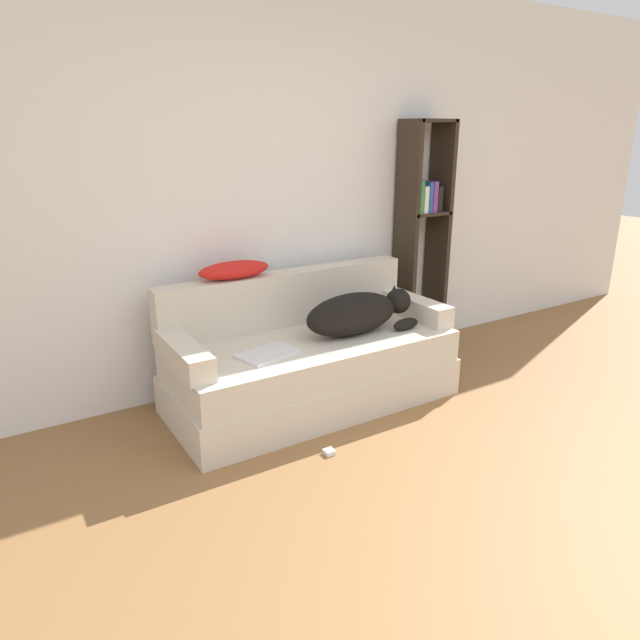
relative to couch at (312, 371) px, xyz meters
The scene contains 11 objects.
ground_plane 2.06m from the couch, 85.56° to the right, with size 20.00×20.00×0.00m, color olive.
wall_back 1.28m from the couch, 74.81° to the left, with size 8.00×0.06×2.70m.
couch is the anchor object (origin of this frame).
couch_backrest 0.54m from the couch, 90.00° to the left, with size 1.80×0.15×0.37m.
couch_arm_left 0.90m from the couch, behind, with size 0.15×0.64×0.14m.
couch_arm_right 0.90m from the couch, ahead, with size 0.15×0.64×0.14m.
dog 0.48m from the couch, 13.75° to the right, with size 0.80×0.28×0.27m.
laptop 0.45m from the couch, 163.40° to the right, with size 0.39×0.30×0.02m.
throw_pillow 0.82m from the couch, 135.91° to the left, with size 0.48×0.18×0.11m.
bookshelf 1.52m from the couch, 17.94° to the left, with size 0.37×0.26×1.79m.
power_adapter 0.68m from the couch, 112.74° to the right, with size 0.06×0.06×0.03m.
Camera 1 is at (-1.91, -0.89, 1.71)m, focal length 32.00 mm.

